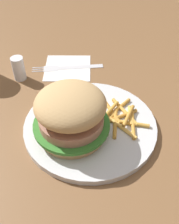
# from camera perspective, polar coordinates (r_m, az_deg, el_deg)

# --- Properties ---
(ground_plane) EXTENTS (1.60, 1.60, 0.00)m
(ground_plane) POSITION_cam_1_polar(r_m,az_deg,el_deg) (0.53, -2.79, -1.61)
(ground_plane) COLOR brown
(plate) EXTENTS (0.25, 0.25, 0.01)m
(plate) POSITION_cam_1_polar(r_m,az_deg,el_deg) (0.51, -0.00, -2.94)
(plate) COLOR silver
(plate) RESTS_ON ground_plane
(sandwich) EXTENTS (0.14, 0.14, 0.09)m
(sandwich) POSITION_cam_1_polar(r_m,az_deg,el_deg) (0.46, -4.14, -0.40)
(sandwich) COLOR tan
(sandwich) RESTS_ON plate
(fries_pile) EXTENTS (0.12, 0.09, 0.01)m
(fries_pile) POSITION_cam_1_polar(r_m,az_deg,el_deg) (0.51, 6.54, -1.03)
(fries_pile) COLOR gold
(fries_pile) RESTS_ON plate
(napkin) EXTENTS (0.12, 0.12, 0.00)m
(napkin) POSITION_cam_1_polar(r_m,az_deg,el_deg) (0.67, -4.76, 9.37)
(napkin) COLOR white
(napkin) RESTS_ON ground_plane
(fork) EXTENTS (0.03, 0.17, 0.00)m
(fork) POSITION_cam_1_polar(r_m,az_deg,el_deg) (0.66, -4.91, 9.54)
(fork) COLOR silver
(fork) RESTS_ON napkin
(salt_shaker) EXTENTS (0.03, 0.03, 0.06)m
(salt_shaker) POSITION_cam_1_polar(r_m,az_deg,el_deg) (0.63, -14.95, 8.91)
(salt_shaker) COLOR white
(salt_shaker) RESTS_ON ground_plane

